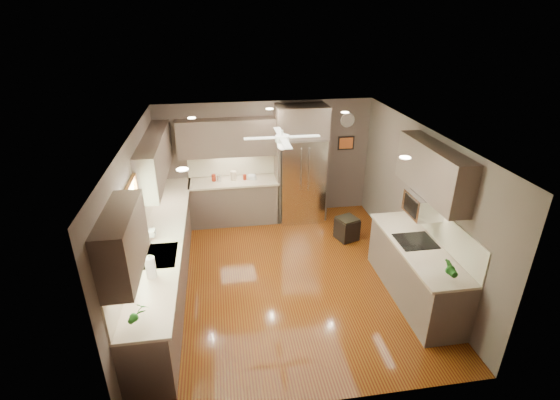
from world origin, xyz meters
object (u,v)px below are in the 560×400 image
object	(u,v)px
potted_plant_left	(139,312)
paper_towel	(151,268)
soap_bottle	(152,232)
microwave	(423,205)
canister_b	(219,178)
canister_c	(233,176)
refrigerator	(301,166)
stool	(347,228)
canister_d	(245,177)
bowl	(252,179)
canister_a	(214,178)
potted_plant_right	(450,269)

from	to	relation	value
potted_plant_left	paper_towel	xyz separation A→B (m)	(0.00, 0.91, -0.02)
soap_bottle	microwave	distance (m)	4.17
canister_b	canister_c	distance (m)	0.30
refrigerator	stool	world-z (taller)	refrigerator
canister_d	stool	bearing A→B (deg)	-30.86
bowl	canister_d	bearing A→B (deg)	171.99
soap_bottle	refrigerator	bearing A→B (deg)	37.38
canister_b	potted_plant_left	xyz separation A→B (m)	(-0.95, -4.12, 0.09)
canister_d	refrigerator	xyz separation A→B (m)	(1.18, -0.05, 0.19)
canister_b	canister_a	bearing A→B (deg)	165.39
microwave	canister_c	bearing A→B (deg)	134.51
soap_bottle	paper_towel	distance (m)	1.06
canister_a	canister_b	world-z (taller)	canister_a
bowl	canister_c	bearing A→B (deg)	172.31
potted_plant_right	canister_d	bearing A→B (deg)	121.84
soap_bottle	stool	world-z (taller)	soap_bottle
canister_a	refrigerator	world-z (taller)	refrigerator
soap_bottle	stool	size ratio (longest dim) A/B	0.45
refrigerator	potted_plant_right	bearing A→B (deg)	-72.34
canister_b	canister_c	xyz separation A→B (m)	(0.30, 0.05, 0.02)
canister_a	stool	bearing A→B (deg)	-24.34
potted_plant_right	bowl	world-z (taller)	potted_plant_right
bowl	stool	bearing A→B (deg)	-32.47
canister_a	bowl	world-z (taller)	canister_a
canister_c	bowl	size ratio (longest dim) A/B	0.99
canister_d	bowl	world-z (taller)	canister_d
potted_plant_right	paper_towel	distance (m)	3.92
canister_b	stool	distance (m)	2.79
canister_c	potted_plant_right	world-z (taller)	potted_plant_right
stool	soap_bottle	bearing A→B (deg)	-163.58
soap_bottle	microwave	world-z (taller)	microwave
canister_d	potted_plant_left	bearing A→B (deg)	-109.67
canister_b	refrigerator	bearing A→B (deg)	-1.15
canister_d	stool	xyz separation A→B (m)	(1.91, -1.14, -0.76)
potted_plant_right	canister_c	bearing A→B (deg)	124.05
microwave	paper_towel	world-z (taller)	microwave
canister_c	potted_plant_right	bearing A→B (deg)	-55.95
potted_plant_left	stool	bearing A→B (deg)	41.48
potted_plant_left	bowl	bearing A→B (deg)	68.41
paper_towel	potted_plant_right	bearing A→B (deg)	-9.28
soap_bottle	refrigerator	world-z (taller)	refrigerator
soap_bottle	potted_plant_left	xyz separation A→B (m)	(0.11, -1.96, 0.06)
potted_plant_left	stool	xyz separation A→B (m)	(3.39, 2.99, -0.87)
canister_c	paper_towel	bearing A→B (deg)	-110.89
bowl	stool	xyz separation A→B (m)	(1.76, -1.12, -0.73)
soap_bottle	potted_plant_right	bearing A→B (deg)	-22.95
bowl	microwave	size ratio (longest dim) A/B	0.37
potted_plant_left	bowl	world-z (taller)	potted_plant_left
canister_d	microwave	distance (m)	3.76
canister_b	potted_plant_right	size ratio (longest dim) A/B	0.48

